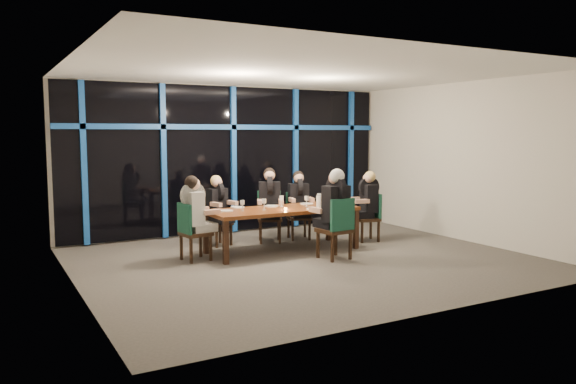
% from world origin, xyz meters
% --- Properties ---
extents(room, '(7.04, 7.00, 3.02)m').
position_xyz_m(room, '(0.00, 0.00, 2.02)').
color(room, '#59544F').
rests_on(room, ground).
extents(window_wall, '(6.86, 0.43, 2.94)m').
position_xyz_m(window_wall, '(0.01, 2.93, 1.55)').
color(window_wall, black).
rests_on(window_wall, ground).
extents(dining_table, '(2.60, 1.00, 0.75)m').
position_xyz_m(dining_table, '(0.00, 0.80, 0.68)').
color(dining_table, brown).
rests_on(dining_table, ground).
extents(chair_far_left, '(0.50, 0.50, 0.87)m').
position_xyz_m(chair_far_left, '(-0.81, 1.87, 0.49)').
color(chair_far_left, black).
rests_on(chair_far_left, ground).
extents(chair_far_mid, '(0.58, 0.58, 0.95)m').
position_xyz_m(chair_far_mid, '(0.21, 1.70, 0.53)').
color(chair_far_mid, black).
rests_on(chair_far_mid, ground).
extents(chair_far_right, '(0.51, 0.51, 0.90)m').
position_xyz_m(chair_far_right, '(0.83, 1.70, 0.50)').
color(chair_far_right, black).
rests_on(chair_far_right, ground).
extents(chair_end_left, '(0.49, 0.49, 0.93)m').
position_xyz_m(chair_end_left, '(-1.64, 0.84, 0.52)').
color(chair_end_left, black).
rests_on(chair_end_left, ground).
extents(chair_end_right, '(0.50, 0.50, 0.91)m').
position_xyz_m(chair_end_right, '(1.91, 0.82, 0.51)').
color(chair_end_right, black).
rests_on(chair_end_right, ground).
extents(chair_near_mid, '(0.51, 0.51, 1.00)m').
position_xyz_m(chair_near_mid, '(0.46, -0.22, 0.56)').
color(chair_near_mid, black).
rests_on(chair_near_mid, ground).
extents(diner_far_left, '(0.50, 0.59, 0.85)m').
position_xyz_m(diner_far_left, '(-0.79, 1.80, 0.84)').
color(diner_far_left, black).
rests_on(diner_far_left, ground).
extents(diner_far_mid, '(0.60, 0.65, 0.93)m').
position_xyz_m(diner_far_mid, '(0.18, 1.63, 0.91)').
color(diner_far_mid, black).
rests_on(diner_far_mid, ground).
extents(diner_far_right, '(0.52, 0.61, 0.88)m').
position_xyz_m(diner_far_right, '(0.81, 1.63, 0.86)').
color(diner_far_right, black).
rests_on(diner_far_right, ground).
extents(diner_end_left, '(0.61, 0.50, 0.91)m').
position_xyz_m(diner_end_left, '(-1.56, 0.85, 0.89)').
color(diner_end_left, black).
rests_on(diner_end_left, ground).
extents(diner_end_right, '(0.60, 0.50, 0.88)m').
position_xyz_m(diner_end_right, '(1.83, 0.83, 0.87)').
color(diner_end_right, black).
rests_on(diner_end_right, ground).
extents(diner_near_mid, '(0.52, 0.65, 0.98)m').
position_xyz_m(diner_near_mid, '(0.45, -0.13, 0.96)').
color(diner_near_mid, black).
rests_on(diner_near_mid, ground).
extents(plate_far_left, '(0.24, 0.24, 0.01)m').
position_xyz_m(plate_far_left, '(-0.64, 1.25, 0.76)').
color(plate_far_left, white).
rests_on(plate_far_left, dining_table).
extents(plate_far_mid, '(0.24, 0.24, 0.01)m').
position_xyz_m(plate_far_mid, '(-0.05, 1.11, 0.76)').
color(plate_far_mid, white).
rests_on(plate_far_mid, dining_table).
extents(plate_far_right, '(0.24, 0.24, 0.01)m').
position_xyz_m(plate_far_right, '(0.66, 1.08, 0.76)').
color(plate_far_right, white).
rests_on(plate_far_right, dining_table).
extents(plate_end_left, '(0.24, 0.24, 0.01)m').
position_xyz_m(plate_end_left, '(-1.00, 0.93, 0.76)').
color(plate_end_left, white).
rests_on(plate_end_left, dining_table).
extents(plate_end_right, '(0.24, 0.24, 0.01)m').
position_xyz_m(plate_end_right, '(1.28, 0.95, 0.76)').
color(plate_end_right, white).
rests_on(plate_end_right, dining_table).
extents(plate_near_mid, '(0.24, 0.24, 0.01)m').
position_xyz_m(plate_near_mid, '(0.40, 0.43, 0.76)').
color(plate_near_mid, white).
rests_on(plate_near_mid, dining_table).
extents(wine_bottle, '(0.07, 0.07, 0.31)m').
position_xyz_m(wine_bottle, '(1.02, 0.74, 0.87)').
color(wine_bottle, black).
rests_on(wine_bottle, dining_table).
extents(water_pitcher, '(0.12, 0.11, 0.20)m').
position_xyz_m(water_pitcher, '(0.65, 0.65, 0.85)').
color(water_pitcher, silver).
rests_on(water_pitcher, dining_table).
extents(tea_light, '(0.05, 0.05, 0.03)m').
position_xyz_m(tea_light, '(-0.04, 0.61, 0.76)').
color(tea_light, '#F49C49').
rests_on(tea_light, dining_table).
extents(wine_glass_a, '(0.07, 0.07, 0.19)m').
position_xyz_m(wine_glass_a, '(-0.37, 0.76, 0.89)').
color(wine_glass_a, silver).
rests_on(wine_glass_a, dining_table).
extents(wine_glass_b, '(0.07, 0.07, 0.19)m').
position_xyz_m(wine_glass_b, '(0.10, 1.01, 0.89)').
color(wine_glass_b, silver).
rests_on(wine_glass_b, dining_table).
extents(wine_glass_c, '(0.07, 0.07, 0.18)m').
position_xyz_m(wine_glass_c, '(0.49, 0.81, 0.88)').
color(wine_glass_c, silver).
rests_on(wine_glass_c, dining_table).
extents(wine_glass_d, '(0.07, 0.07, 0.18)m').
position_xyz_m(wine_glass_d, '(-0.74, 0.82, 0.88)').
color(wine_glass_d, white).
rests_on(wine_glass_d, dining_table).
extents(wine_glass_e, '(0.08, 0.08, 0.19)m').
position_xyz_m(wine_glass_e, '(0.86, 0.99, 0.89)').
color(wine_glass_e, silver).
rests_on(wine_glass_e, dining_table).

